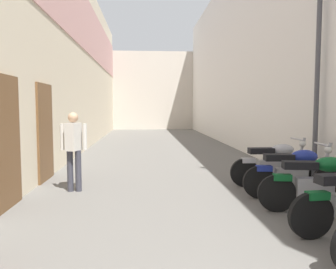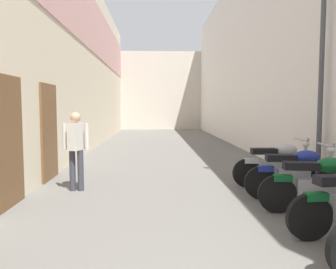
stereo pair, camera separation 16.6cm
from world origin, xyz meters
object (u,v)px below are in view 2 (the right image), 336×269
at_px(motorcycle_sixth, 297,172).
at_px(pedestrian_further_down, 76,145).
at_px(street_lamp, 318,48).
at_px(motorcycle_seventh, 277,163).
at_px(motorcycle_fifth, 319,183).

bearing_deg(motorcycle_sixth, pedestrian_further_down, 168.53).
relative_size(motorcycle_sixth, pedestrian_further_down, 1.18).
bearing_deg(motorcycle_sixth, street_lamp, 48.98).
bearing_deg(motorcycle_seventh, pedestrian_further_down, -178.27).
bearing_deg(street_lamp, pedestrian_further_down, 179.67).
distance_m(motorcycle_sixth, pedestrian_further_down, 4.22).
bearing_deg(street_lamp, motorcycle_seventh, 167.82).
xyz_separation_m(motorcycle_fifth, motorcycle_sixth, (0.00, 0.85, 0.00)).
relative_size(motorcycle_fifth, street_lamp, 0.38).
distance_m(motorcycle_fifth, motorcycle_seventh, 1.81).
bearing_deg(pedestrian_further_down, motorcycle_sixth, -11.47).
relative_size(motorcycle_sixth, motorcycle_seventh, 1.00).
bearing_deg(motorcycle_fifth, motorcycle_sixth, 89.99).
bearing_deg(street_lamp, motorcycle_fifth, -112.98).
xyz_separation_m(motorcycle_sixth, pedestrian_further_down, (-4.12, 0.84, 0.42)).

